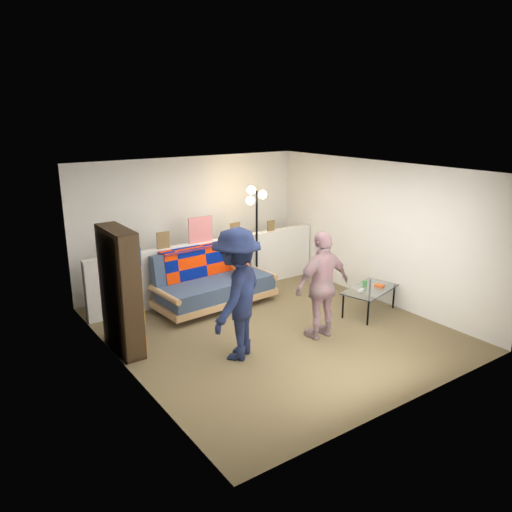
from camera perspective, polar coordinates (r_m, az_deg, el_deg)
The scene contains 10 objects.
ground at distance 7.67m, azimuth 1.72°, elevation -8.25°, with size 5.00×5.00×0.00m, color brown.
room_shell at distance 7.51m, azimuth -0.31°, elevation 4.68°, with size 4.60×5.05×2.45m.
half_wall_ledge at distance 8.90m, azimuth -5.15°, elevation -1.34°, with size 4.45×0.15×1.00m, color silver.
ledge_decor at distance 8.60m, azimuth -6.51°, elevation 2.68°, with size 2.97×0.02×0.45m.
futon_sofa at distance 8.45m, azimuth -4.83°, elevation -2.97°, with size 2.09×1.11×0.87m.
bookshelf at distance 6.94m, azimuth -15.20°, elevation -4.33°, with size 0.29×0.86×1.72m.
coffee_table at distance 8.28m, azimuth 12.87°, elevation -3.84°, with size 1.11×0.79×0.52m.
floor_lamp at distance 9.04m, azimuth -0.07°, elevation 4.51°, with size 0.44×0.37×1.89m.
person_left at distance 6.51m, azimuth -2.20°, elevation -4.39°, with size 1.14×0.66×1.77m, color black.
person_right at distance 7.18m, azimuth 7.62°, elevation -3.33°, with size 0.92×0.38×1.58m, color pink.
Camera 1 is at (-4.17, -5.60, 3.17)m, focal length 35.00 mm.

